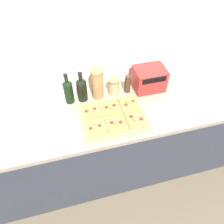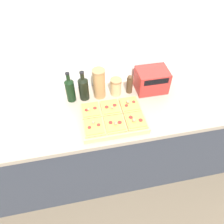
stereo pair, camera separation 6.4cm
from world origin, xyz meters
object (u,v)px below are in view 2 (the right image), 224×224
Objects in this scene: olive_oil_bottle at (70,89)px; grain_jar_short at (116,87)px; wine_bottle at (84,88)px; grain_jar_tall at (99,84)px; cutting_board at (113,119)px; toaster_oven at (152,80)px; pepper_mill at (130,84)px.

olive_oil_bottle is 1.82× the size of grain_jar_short.
wine_bottle is 1.01× the size of grain_jar_tall.
olive_oil_bottle is 0.11m from wine_bottle.
cutting_board is 0.31m from grain_jar_short.
olive_oil_bottle reaches higher than toaster_oven.
toaster_oven is (0.58, -0.00, -0.01)m from wine_bottle.
grain_jar_short is (0.14, 0.00, -0.06)m from grain_jar_tall.
olive_oil_bottle is 0.49m from pepper_mill.
wine_bottle is 0.27m from grain_jar_short.
toaster_oven is (0.45, -0.00, -0.03)m from grain_jar_tall.
toaster_oven is at bearing -0.08° from wine_bottle.
olive_oil_bottle is at bearing 180.00° from wine_bottle.
cutting_board is at bearing -45.49° from olive_oil_bottle.
olive_oil_bottle reaches higher than grain_jar_short.
grain_jar_tall reaches higher than pepper_mill.
grain_jar_short is at bearing 73.44° from cutting_board.
cutting_board is at bearing -58.38° from wine_bottle.
wine_bottle is 0.94× the size of toaster_oven.
grain_jar_tall is at bearing 0.00° from wine_bottle.
olive_oil_bottle reaches higher than cutting_board.
grain_jar_short reaches higher than cutting_board.
cutting_board is 0.35m from wine_bottle.
grain_jar_short is 0.86× the size of pepper_mill.
wine_bottle is (-0.18, 0.29, 0.09)m from cutting_board.
wine_bottle reaches higher than grain_jar_short.
grain_jar_short is at bearing 180.00° from pepper_mill.
grain_jar_tall is at bearing -0.00° from olive_oil_bottle.
grain_jar_tall reaches higher than grain_jar_short.
grain_jar_tall is 0.15m from grain_jar_short.
pepper_mill is at bearing 0.00° from grain_jar_short.
grain_jar_tall is at bearing 180.00° from pepper_mill.
toaster_oven is at bearing -0.11° from grain_jar_tall.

